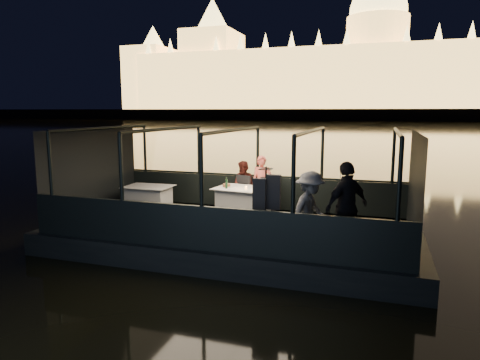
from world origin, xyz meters
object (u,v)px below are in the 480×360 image
(chair_port_left, at_px, (241,196))
(person_man_maroon, at_px, (244,183))
(passenger_dark, at_px, (346,209))
(dining_table_central, at_px, (244,202))
(chair_port_right, at_px, (267,198))
(wine_bottle, at_px, (226,183))
(person_woman_coral, at_px, (262,185))
(dining_table_aft, at_px, (149,196))
(passenger_stripe, at_px, (310,209))
(coat_stand, at_px, (266,205))

(chair_port_left, bearing_deg, person_man_maroon, 112.23)
(person_man_maroon, bearing_deg, passenger_dark, -34.87)
(dining_table_central, distance_m, passenger_dark, 3.46)
(chair_port_right, distance_m, wine_bottle, 1.21)
(person_woman_coral, distance_m, wine_bottle, 1.16)
(dining_table_central, height_order, person_man_maroon, person_man_maroon)
(chair_port_right, height_order, person_man_maroon, person_man_maroon)
(person_woman_coral, xyz_separation_m, wine_bottle, (-0.70, -0.91, 0.17))
(chair_port_left, relative_size, wine_bottle, 3.48)
(person_man_maroon, height_order, wine_bottle, person_man_maroon)
(dining_table_aft, height_order, passenger_stripe, passenger_stripe)
(coat_stand, xyz_separation_m, person_woman_coral, (-0.92, 3.09, -0.15))
(person_woman_coral, bearing_deg, chair_port_left, -159.55)
(coat_stand, relative_size, passenger_dark, 0.93)
(passenger_dark, bearing_deg, dining_table_aft, -68.71)
(dining_table_aft, height_order, chair_port_right, chair_port_right)
(chair_port_left, relative_size, chair_port_right, 1.02)
(chair_port_left, xyz_separation_m, chair_port_right, (0.72, 0.00, 0.00))
(chair_port_right, xyz_separation_m, wine_bottle, (-0.91, -0.64, 0.47))
(passenger_dark, height_order, wine_bottle, passenger_dark)
(dining_table_central, xyz_separation_m, dining_table_aft, (-2.75, -0.10, 0.00))
(dining_table_central, xyz_separation_m, passenger_stripe, (2.07, -2.24, 0.47))
(dining_table_central, relative_size, passenger_stripe, 0.91)
(chair_port_left, bearing_deg, dining_table_aft, -148.27)
(person_man_maroon, bearing_deg, coat_stand, -56.96)
(chair_port_right, relative_size, wine_bottle, 3.42)
(dining_table_aft, distance_m, wine_bottle, 2.40)
(person_woman_coral, bearing_deg, dining_table_central, -119.84)
(coat_stand, bearing_deg, chair_port_right, 104.11)
(dining_table_aft, distance_m, passenger_stripe, 5.30)
(chair_port_right, distance_m, person_man_maroon, 0.85)
(chair_port_right, xyz_separation_m, person_man_maroon, (-0.73, 0.31, 0.30))
(dining_table_aft, distance_m, person_woman_coral, 3.17)
(chair_port_left, relative_size, coat_stand, 0.59)
(passenger_dark, bearing_deg, wine_bottle, -79.60)
(dining_table_central, xyz_separation_m, person_man_maroon, (-0.23, 0.76, 0.36))
(passenger_dark, bearing_deg, dining_table_central, -85.77)
(coat_stand, height_order, passenger_stripe, coat_stand)
(chair_port_left, bearing_deg, passenger_dark, -20.45)
(dining_table_aft, relative_size, passenger_dark, 0.72)
(chair_port_right, xyz_separation_m, person_woman_coral, (-0.21, 0.27, 0.30))
(person_man_maroon, bearing_deg, passenger_stripe, -44.25)
(dining_table_central, distance_m, chair_port_right, 0.68)
(dining_table_aft, relative_size, chair_port_right, 1.33)
(person_woman_coral, bearing_deg, coat_stand, -81.17)
(passenger_stripe, bearing_deg, dining_table_central, 62.28)
(dining_table_aft, distance_m, chair_port_right, 3.30)
(passenger_stripe, bearing_deg, person_man_maroon, 56.95)
(coat_stand, height_order, person_woman_coral, coat_stand)
(coat_stand, height_order, passenger_dark, passenger_dark)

